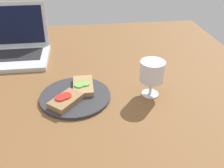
% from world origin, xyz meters
% --- Properties ---
extents(wooden_table, '(1.40, 1.40, 0.03)m').
position_xyz_m(wooden_table, '(0.00, 0.00, 0.01)').
color(wooden_table, brown).
rests_on(wooden_table, ground).
extents(plate, '(0.24, 0.24, 0.01)m').
position_xyz_m(plate, '(-0.04, -0.07, 0.04)').
color(plate, '#333338').
rests_on(plate, wooden_table).
extents(sandwich_with_cucumber, '(0.07, 0.12, 0.02)m').
position_xyz_m(sandwich_with_cucumber, '(-0.01, -0.02, 0.05)').
color(sandwich_with_cucumber, '#A88456').
rests_on(sandwich_with_cucumber, plate).
extents(sandwich_with_tomato, '(0.12, 0.13, 0.02)m').
position_xyz_m(sandwich_with_tomato, '(-0.07, -0.11, 0.05)').
color(sandwich_with_tomato, '#937047').
rests_on(sandwich_with_tomato, plate).
extents(wine_glass, '(0.08, 0.08, 0.13)m').
position_xyz_m(wine_glass, '(0.23, -0.08, 0.12)').
color(wine_glass, white).
rests_on(wine_glass, wooden_table).
extents(laptop, '(0.35, 0.26, 0.22)m').
position_xyz_m(laptop, '(-0.33, 0.29, 0.07)').
color(laptop, silver).
rests_on(laptop, wooden_table).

